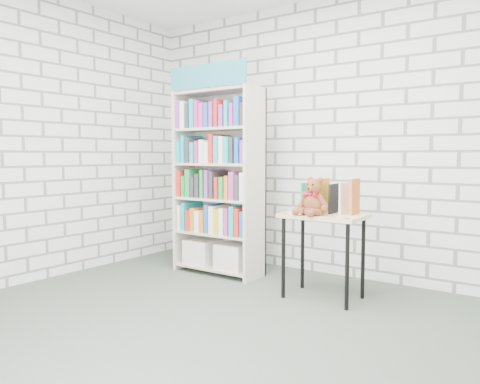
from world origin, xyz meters
The scene contains 6 objects.
ground centered at (0.00, 0.00, 0.00)m, with size 4.50×4.50×0.00m, color #3F4B3F.
room_shell centered at (0.00, 0.00, 1.78)m, with size 4.52×4.02×2.81m.
bookshelf centered at (-0.99, 1.36, 0.96)m, with size 0.94×0.37×2.11m.
display_table centered at (0.27, 1.19, 0.62)m, with size 0.68×0.48×0.72m.
table_books centered at (0.27, 1.30, 0.86)m, with size 0.47×0.22×0.28m.
teddy_bear centered at (0.22, 1.09, 0.85)m, with size 0.29×0.28×0.32m.
Camera 1 is at (1.97, -2.41, 1.22)m, focal length 35.00 mm.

